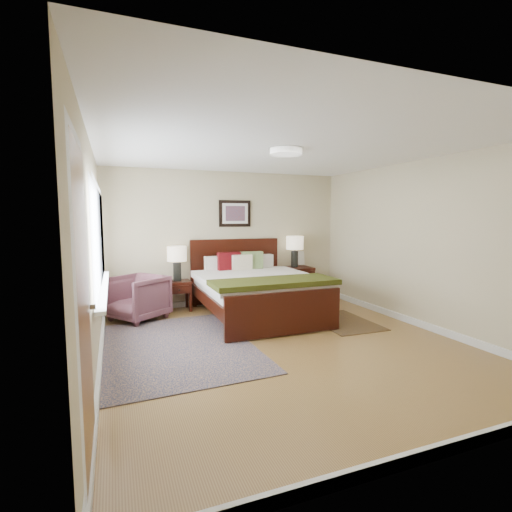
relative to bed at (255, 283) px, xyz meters
name	(u,v)px	position (x,y,z in m)	size (l,w,h in m)	color
floor	(284,344)	(-0.13, -1.39, -0.56)	(5.00, 5.00, 0.00)	olive
back_wall	(228,238)	(-0.13, 1.11, 0.69)	(4.50, 0.04, 2.50)	#C1B28C
front_wall	(452,279)	(-0.13, -3.89, 0.69)	(4.50, 0.04, 2.50)	#C1B28C
left_wall	(93,255)	(-2.38, -1.39, 0.69)	(0.04, 5.00, 2.50)	#C1B28C
right_wall	(421,244)	(2.12, -1.39, 0.69)	(0.04, 5.00, 2.50)	#C1B28C
ceiling	(286,148)	(-0.13, -1.39, 1.94)	(4.50, 5.00, 0.02)	white
window	(100,239)	(-2.32, -0.69, 0.82)	(0.11, 2.72, 1.32)	silver
door	(84,310)	(-2.36, -3.14, 0.51)	(0.06, 1.00, 2.18)	silver
ceil_fixture	(286,151)	(-0.13, -1.39, 1.91)	(0.44, 0.44, 0.08)	white
bed	(255,283)	(0.00, 0.00, 0.00)	(1.86, 2.26, 1.22)	#360E08
wall_art	(235,213)	(0.00, 1.08, 1.16)	(0.62, 0.05, 0.50)	black
nightstand_left	(178,288)	(-1.14, 0.86, -0.15)	(0.44, 0.40, 0.53)	#360E08
nightstand_right	(295,280)	(1.17, 0.87, -0.15)	(0.67, 0.50, 0.66)	#360E08
lamp_left	(177,257)	(-1.14, 0.88, 0.40)	(0.34, 0.34, 0.61)	black
lamp_right	(295,246)	(1.17, 0.88, 0.53)	(0.34, 0.34, 0.61)	black
armchair	(137,298)	(-1.84, 0.50, -0.20)	(0.77, 0.79, 0.72)	brown
rug_persian	(176,346)	(-1.48, -1.00, -0.55)	(1.85, 2.61, 0.01)	#0B193B
rug_navy	(343,322)	(1.17, -0.81, -0.55)	(0.83, 1.25, 0.01)	black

